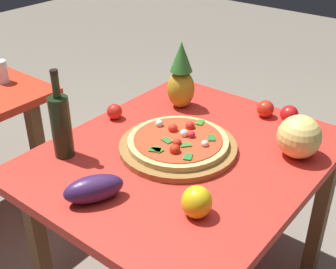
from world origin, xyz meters
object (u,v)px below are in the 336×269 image
at_px(melon, 299,137).
at_px(tomato_by_bottle, 265,109).
at_px(pineapple_left, 181,79).
at_px(tomato_near_board, 114,112).
at_px(display_table, 184,171).
at_px(pizza_board, 178,147).
at_px(bell_pepper, 197,202).
at_px(wine_bottle, 61,125).
at_px(pizza, 178,141).
at_px(tomato_at_corner, 289,114).
at_px(eggplant, 94,189).
at_px(drinking_glass_water, 1,72).

distance_m(melon, tomato_by_bottle, 0.33).
relative_size(pineapple_left, tomato_near_board, 4.54).
relative_size(display_table, pizza_board, 2.51).
height_order(display_table, melon, melon).
xyz_separation_m(melon, bell_pepper, (-0.52, 0.10, -0.03)).
xyz_separation_m(display_table, wine_bottle, (-0.30, 0.35, 0.22)).
relative_size(wine_bottle, pineapple_left, 1.12).
bearing_deg(melon, display_table, 125.55).
distance_m(display_table, pineapple_left, 0.46).
bearing_deg(display_table, pizza, 87.85).
relative_size(pineapple_left, bell_pepper, 2.89).
height_order(display_table, tomato_near_board, tomato_near_board).
distance_m(bell_pepper, tomato_at_corner, 0.75).
distance_m(display_table, pizza_board, 0.11).
height_order(melon, eggplant, melon).
height_order(pineapple_left, tomato_by_bottle, pineapple_left).
xyz_separation_m(display_table, tomato_near_board, (0.03, 0.41, 0.12)).
relative_size(pineapple_left, drinking_glass_water, 2.69).
bearing_deg(pineapple_left, pizza, -144.42).
bearing_deg(tomato_by_bottle, eggplant, 169.73).
relative_size(pizza, pineapple_left, 1.26).
bearing_deg(wine_bottle, pizza_board, -46.68).
bearing_deg(melon, drinking_glass_water, 100.87).
distance_m(melon, drinking_glass_water, 1.53).
bearing_deg(eggplant, pizza, -3.59).
bearing_deg(tomato_by_bottle, display_table, 167.71).
bearing_deg(pineapple_left, display_table, -140.72).
xyz_separation_m(wine_bottle, tomato_by_bottle, (0.76, -0.45, -0.09)).
height_order(wine_bottle, eggplant, wine_bottle).
relative_size(wine_bottle, tomato_at_corner, 4.49).
distance_m(wine_bottle, bell_pepper, 0.60).
relative_size(pizza, bell_pepper, 3.65).
bearing_deg(pineapple_left, bell_pepper, -139.26).
bearing_deg(tomato_near_board, tomato_by_bottle, -49.82).
bearing_deg(pineapple_left, tomato_by_bottle, -66.77).
bearing_deg(pineapple_left, tomato_near_board, 150.91).
bearing_deg(pizza, tomato_near_board, 85.22).
distance_m(eggplant, drinking_glass_water, 1.16).
distance_m(pineapple_left, drinking_glass_water, 0.97).
height_order(pizza, eggplant, eggplant).
height_order(wine_bottle, bell_pepper, wine_bottle).
height_order(melon, tomato_at_corner, melon).
bearing_deg(tomato_near_board, pizza, -94.78).
relative_size(wine_bottle, melon, 2.09).
distance_m(pizza, tomato_at_corner, 0.53).
bearing_deg(tomato_at_corner, pizza, 153.40).
bearing_deg(eggplant, bell_pepper, -63.98).
bearing_deg(pineapple_left, wine_bottle, 170.99).
relative_size(melon, tomato_at_corner, 2.15).
relative_size(wine_bottle, bell_pepper, 3.23).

